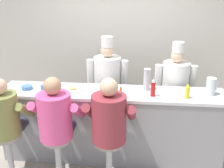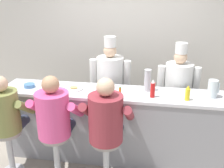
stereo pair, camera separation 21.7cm
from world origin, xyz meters
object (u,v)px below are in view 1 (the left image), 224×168
mustard_bottle_yellow (187,91)px  diner_seated_maroon (109,121)px  breakfast_plate (73,89)px  diner_seated_pink (56,119)px  cup_stack_steel (147,79)px  ketchup_bottle_red (153,88)px  water_pitcher_clear (211,86)px  hot_sauce_bottle_orange (121,92)px  cook_in_whites_near (107,84)px  cereal_bowl (27,88)px  cook_in_whites_far (175,89)px  coffee_mug_blue (45,88)px  diner_seated_olive (5,118)px

mustard_bottle_yellow → diner_seated_maroon: diner_seated_maroon is taller
breakfast_plate → diner_seated_pink: (-0.08, -0.54, -0.17)m
cup_stack_steel → diner_seated_maroon: (-0.44, -0.67, -0.30)m
ketchup_bottle_red → water_pitcher_clear: ketchup_bottle_red is taller
hot_sauce_bottle_orange → cook_in_whites_near: (-0.26, 0.75, -0.17)m
water_pitcher_clear → cereal_bowl: size_ratio=1.55×
diner_seated_pink → ketchup_bottle_red: bearing=21.3°
ketchup_bottle_red → cook_in_whites_far: cook_in_whites_far is taller
mustard_bottle_yellow → coffee_mug_blue: size_ratio=1.37×
breakfast_plate → cereal_bowl: size_ratio=1.62×
ketchup_bottle_red → diner_seated_maroon: bearing=-138.8°
diner_seated_pink → diner_seated_maroon: (0.65, 0.00, 0.01)m
diner_seated_pink → diner_seated_maroon: 0.65m
breakfast_plate → water_pitcher_clear: bearing=1.3°
coffee_mug_blue → diner_seated_pink: bearing=-58.4°
diner_seated_pink → cook_in_whites_far: bearing=35.9°
hot_sauce_bottle_orange → cup_stack_steel: (0.34, 0.27, 0.09)m
breakfast_plate → coffee_mug_blue: coffee_mug_blue is taller
hot_sauce_bottle_orange → cook_in_whites_near: cook_in_whites_near is taller
diner_seated_olive → ketchup_bottle_red: bearing=14.2°
ketchup_bottle_red → cook_in_whites_near: cook_in_whites_near is taller
coffee_mug_blue → ketchup_bottle_red: bearing=-0.5°
coffee_mug_blue → cup_stack_steel: bearing=8.3°
water_pitcher_clear → cup_stack_steel: 0.84m
cup_stack_steel → diner_seated_pink: (-1.09, -0.67, -0.31)m
hot_sauce_bottle_orange → cook_in_whites_near: size_ratio=0.08×
cereal_bowl → coffee_mug_blue: coffee_mug_blue is taller
diner_seated_pink → breakfast_plate: bearing=81.2°
coffee_mug_blue → diner_seated_olive: diner_seated_olive is taller
cup_stack_steel → diner_seated_maroon: diner_seated_maroon is taller
diner_seated_olive → cook_in_whites_near: cook_in_whites_near is taller
cook_in_whites_near → cook_in_whites_far: size_ratio=1.03×
ketchup_bottle_red → diner_seated_olive: (-1.82, -0.46, -0.29)m
hot_sauce_bottle_orange → coffee_mug_blue: size_ratio=0.89×
diner_seated_olive → cook_in_whites_far: cook_in_whites_far is taller
coffee_mug_blue → diner_seated_olive: size_ratio=0.11×
ketchup_bottle_red → coffee_mug_blue: ketchup_bottle_red is taller
diner_seated_maroon → cook_in_whites_near: bearing=97.8°
hot_sauce_bottle_orange → coffee_mug_blue: (-1.04, 0.06, -0.02)m
diner_seated_maroon → diner_seated_pink: bearing=-179.9°
ketchup_bottle_red → hot_sauce_bottle_orange: (-0.42, -0.05, -0.05)m
diner_seated_maroon → cup_stack_steel: bearing=56.5°
hot_sauce_bottle_orange → breakfast_plate: (-0.67, 0.14, -0.05)m
water_pitcher_clear → cook_in_whites_far: size_ratio=0.14×
ketchup_bottle_red → diner_seated_olive: size_ratio=0.18×
cup_stack_steel → cook_in_whites_far: 0.70m
cup_stack_steel → cook_in_whites_far: cook_in_whites_far is taller
cook_in_whites_far → diner_seated_maroon: bearing=-128.7°
water_pitcher_clear → diner_seated_pink: (-1.93, -0.59, -0.27)m
ketchup_bottle_red → diner_seated_maroon: size_ratio=0.17×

